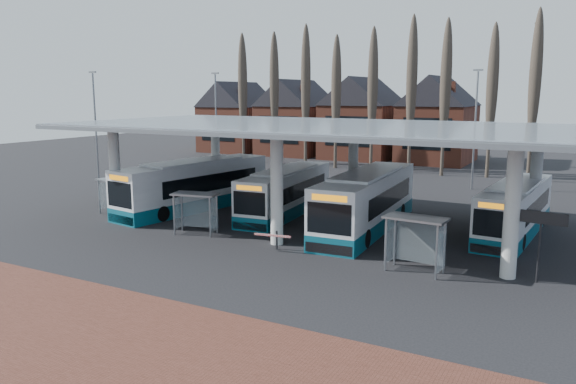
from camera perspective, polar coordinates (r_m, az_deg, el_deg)
The scene contains 17 objects.
ground at distance 29.09m, azimuth -3.57°, elevation -6.42°, with size 140.00×140.00×0.00m, color black.
brick_strip at distance 20.58m, azimuth -22.18°, elevation -14.30°, with size 70.00×10.00×0.03m, color brown.
station_canopy at distance 35.02m, azimuth 3.32°, elevation 5.85°, with size 32.00×16.00×6.34m.
poplar_row at distance 58.52m, azimuth 14.03°, elevation 10.30°, with size 45.10×1.10×14.50m.
townhouse_row at distance 74.25m, azimuth 4.19°, elevation 8.27°, with size 36.80×10.30×12.25m.
lamp_post_a at distance 56.29m, azimuth -7.31°, elevation 7.03°, with size 0.80×0.16×10.17m.
lamp_post_b at distance 50.47m, azimuth 18.46°, elevation 6.25°, with size 0.80×0.16×10.17m.
lamp_post_d at distance 55.62m, azimuth -18.97°, elevation 6.53°, with size 0.80×0.16×10.17m.
bus_0 at distance 40.63m, azimuth -9.41°, elevation 0.61°, with size 4.64×12.95×3.53m.
bus_1 at distance 38.59m, azimuth -0.15°, elevation -0.04°, with size 3.50×11.44×3.13m.
bus_2 at distance 34.48m, azimuth 8.03°, elevation -1.02°, with size 3.49×12.92×3.55m.
bus_3 at distance 35.66m, azimuth 22.09°, elevation -1.67°, with size 3.10×11.20×3.07m.
shelter_0 at distance 40.12m, azimuth -17.07°, elevation 0.31°, with size 2.81×1.80×2.42m.
shelter_1 at distance 33.47m, azimuth -9.30°, elevation -1.21°, with size 2.87×1.90×2.45m.
shelter_2 at distance 26.69m, azimuth 12.92°, elevation -3.93°, with size 2.92×1.62×2.62m.
info_sign_0 at distance 26.65m, azimuth 24.32°, elevation -2.92°, with size 2.14×0.38×3.18m.
barrier at distance 29.57m, azimuth -1.49°, elevation -4.56°, with size 2.00×0.70×1.01m.
Camera 1 is at (14.88, -23.60, 8.25)m, focal length 35.00 mm.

